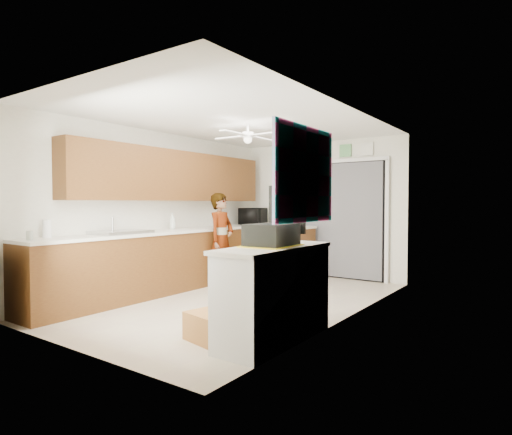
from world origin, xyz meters
The scene contains 39 objects.
floor centered at (0.00, 0.00, 0.00)m, with size 5.00×5.00×0.00m, color #C0AF9B.
ceiling centered at (0.00, 0.00, 2.50)m, with size 5.00×5.00×0.00m, color white.
wall_back centered at (0.00, 2.50, 1.25)m, with size 3.20×3.20×0.00m, color white.
wall_front centered at (0.00, -2.50, 1.25)m, with size 3.20×3.20×0.00m, color white.
wall_left centered at (-1.60, 0.00, 1.25)m, with size 5.00×5.00×0.00m, color white.
wall_right centered at (1.60, 0.00, 1.25)m, with size 5.00×5.00×0.00m, color white.
left_base_cabinets centered at (-1.30, 0.00, 0.45)m, with size 0.60×4.80×0.90m, color brown.
left_countertop centered at (-1.29, 0.00, 0.92)m, with size 0.62×4.80×0.04m, color white.
upper_cabinets centered at (-1.44, 0.20, 1.80)m, with size 0.32×4.00×0.80m, color brown.
sink_basin centered at (-1.29, -1.00, 0.95)m, with size 0.50×0.76×0.06m, color silver.
faucet centered at (-1.48, -1.00, 1.05)m, with size 0.03×0.03×0.22m, color silver.
peninsula_base centered at (-0.50, 2.00, 0.45)m, with size 1.00×0.60×0.90m, color brown.
peninsula_top centered at (-0.50, 2.00, 0.92)m, with size 1.04×0.64×0.04m, color white.
back_opening_recess centered at (0.25, 2.47, 1.05)m, with size 2.00×0.06×2.10m, color black.
curtain_panel centered at (0.25, 2.43, 1.05)m, with size 1.90×0.03×2.05m, color slate.
door_trim_left centered at (-0.77, 2.44, 1.05)m, with size 0.06×0.04×2.10m, color white.
door_trim_right centered at (1.27, 2.44, 1.05)m, with size 0.06×0.04×2.10m, color white.
door_trim_head centered at (0.25, 2.44, 2.12)m, with size 2.10×0.04×0.06m, color white.
header_frame_1 centered at (-0.25, 2.47, 2.30)m, with size 0.22×0.02×0.22m, color #53ACDF.
header_frame_2 centered at (0.10, 2.47, 2.30)m, with size 0.22×0.02×0.22m, color #BC4668.
header_frame_3 centered at (0.50, 2.47, 2.30)m, with size 0.22×0.02×0.22m, color #5FA666.
header_frame_4 centered at (0.90, 2.47, 2.30)m, with size 0.22×0.02×0.22m, color white.
route66_sign centered at (-0.95, 2.47, 2.30)m, with size 0.22×0.02×0.26m, color silver.
right_counter_base centered at (1.35, -1.20, 0.45)m, with size 0.50×1.40×0.90m, color white.
right_counter_top centered at (1.34, -1.20, 0.92)m, with size 0.54×1.44×0.04m, color white.
abstract_painting centered at (1.58, -1.00, 1.65)m, with size 0.03×1.15×0.95m, color #FC5DBE.
ceiling_fan centered at (0.00, 0.20, 2.32)m, with size 1.14×1.14×0.24m, color white.
microwave centered at (-1.23, 2.04, 1.10)m, with size 0.59×0.40×0.33m, color black.
soap_bottle centered at (-1.45, 0.12, 1.07)m, with size 0.10×0.10×0.26m, color silver.
jar_b centered at (-1.29, -2.25, 0.99)m, with size 0.07×0.07×0.11m, color silver.
paper_towel_roll centered at (-1.45, -1.96, 1.05)m, with size 0.10×0.10×0.22m, color white.
suitcase centered at (1.32, -1.20, 1.05)m, with size 0.38×0.51×0.22m, color black.
suitcase_rim centered at (1.32, -1.20, 0.94)m, with size 0.44×0.58×0.02m, color yellow.
suitcase_lid centered at (1.32, -0.91, 1.30)m, with size 0.42×0.03×0.50m, color black.
cardboard_box centered at (0.83, -1.58, 0.14)m, with size 0.45×0.34×0.28m, color #9E6631.
navy_crate centered at (1.00, -1.37, 0.12)m, with size 0.38×0.32×0.23m, color #151836.
cabinet_door_panel centered at (-0.14, 0.67, 0.33)m, with size 0.44×0.03×0.66m, color brown.
man centered at (-0.90, 0.68, 0.76)m, with size 0.56×0.37×1.53m, color white.
dog centered at (-0.39, 1.55, 0.23)m, with size 0.25×0.58×0.45m, color black.
Camera 1 is at (3.62, -4.73, 1.37)m, focal length 30.00 mm.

